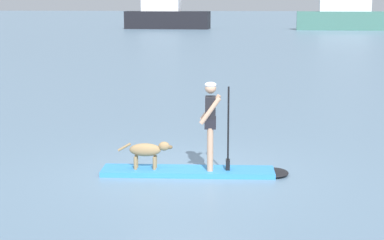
# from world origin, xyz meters

# --- Properties ---
(ground_plane) EXTENTS (400.00, 400.00, 0.00)m
(ground_plane) POSITION_xyz_m (0.00, 0.00, 0.00)
(ground_plane) COLOR slate
(paddleboard) EXTENTS (3.71, 0.83, 0.10)m
(paddleboard) POSITION_xyz_m (0.23, 0.01, 0.05)
(paddleboard) COLOR #338CD8
(paddleboard) RESTS_ON ground_plane
(person_paddler) EXTENTS (0.61, 0.48, 1.74)m
(person_paddler) POSITION_xyz_m (0.45, 0.02, 1.11)
(person_paddler) COLOR tan
(person_paddler) RESTS_ON paddleboard
(dog) EXTENTS (1.09, 0.24, 0.55)m
(dog) POSITION_xyz_m (-0.79, -0.03, 0.47)
(dog) COLOR #997A51
(dog) RESTS_ON paddleboard
(moored_boat_outer) EXTENTS (10.34, 3.63, 12.20)m
(moored_boat_outer) POSITION_xyz_m (-8.39, 65.47, 1.53)
(moored_boat_outer) COLOR black
(moored_boat_outer) RESTS_ON ground_plane
(moored_boat_starboard) EXTENTS (13.02, 3.37, 10.01)m
(moored_boat_starboard) POSITION_xyz_m (13.35, 63.64, 1.69)
(moored_boat_starboard) COLOR #3F7266
(moored_boat_starboard) RESTS_ON ground_plane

